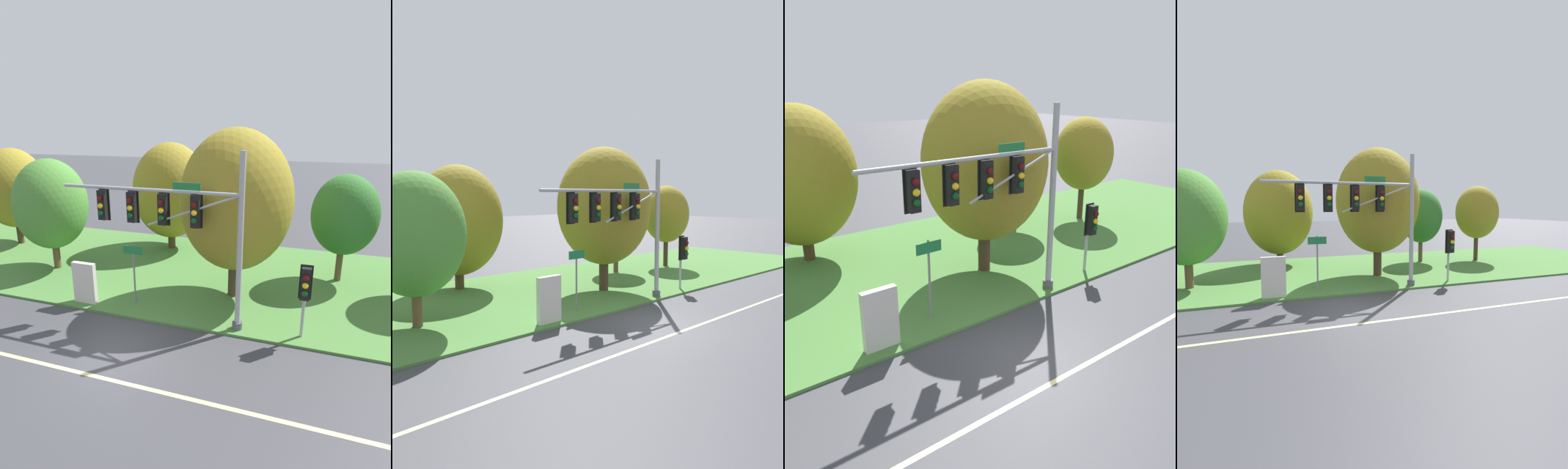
{
  "view_description": "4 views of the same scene",
  "coord_description": "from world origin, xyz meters",
  "views": [
    {
      "loc": [
        6.38,
        -9.7,
        7.78
      ],
      "look_at": [
        1.56,
        4.63,
        3.31
      ],
      "focal_mm": 28.0,
      "sensor_mm": 36.0,
      "label": 1
    },
    {
      "loc": [
        -14.67,
        -11.03,
        5.3
      ],
      "look_at": [
        0.18,
        4.23,
        3.4
      ],
      "focal_mm": 35.0,
      "sensor_mm": 36.0,
      "label": 2
    },
    {
      "loc": [
        -8.18,
        -8.18,
        7.64
      ],
      "look_at": [
        1.72,
        4.53,
        2.28
      ],
      "focal_mm": 35.0,
      "sensor_mm": 36.0,
      "label": 3
    },
    {
      "loc": [
        -3.52,
        -11.91,
        4.31
      ],
      "look_at": [
        2.01,
        3.94,
        2.8
      ],
      "focal_mm": 24.0,
      "sensor_mm": 36.0,
      "label": 4
    }
  ],
  "objects": [
    {
      "name": "lane_stripe",
      "position": [
        0.0,
        -1.2,
        0.0
      ],
      "size": [
        36.0,
        0.16,
        0.01
      ],
      "primitive_type": "cube",
      "color": "beige",
      "rests_on": "ground"
    },
    {
      "name": "ground_plane",
      "position": [
        0.0,
        0.0,
        0.0
      ],
      "size": [
        160.0,
        160.0,
        0.0
      ],
      "primitive_type": "plane",
      "color": "#3D3D42"
    },
    {
      "name": "info_kiosk",
      "position": [
        -3.16,
        3.05,
        1.04
      ],
      "size": [
        1.1,
        0.24,
        1.9
      ],
      "color": "beige",
      "rests_on": "grass_verge"
    },
    {
      "name": "route_sign_post",
      "position": [
        -1.01,
        3.73,
        1.9
      ],
      "size": [
        0.93,
        0.08,
        2.75
      ],
      "color": "slate",
      "rests_on": "grass_verge"
    },
    {
      "name": "tree_right_far",
      "position": [
        12.25,
        8.56,
        3.84
      ],
      "size": [
        3.25,
        3.25,
        5.79
      ],
      "color": "#423021",
      "rests_on": "grass_verge"
    },
    {
      "name": "pedestrian_signal_near_kerb",
      "position": [
        6.28,
        3.05,
        2.2
      ],
      "size": [
        0.46,
        0.55,
        2.93
      ],
      "color": "#9EA0A5",
      "rests_on": "grass_verge"
    },
    {
      "name": "tree_tall_centre",
      "position": [
        7.77,
        9.35,
        3.57
      ],
      "size": [
        3.23,
        3.23,
        5.5
      ],
      "color": "brown",
      "rests_on": "grass_verge"
    },
    {
      "name": "tree_behind_signpost",
      "position": [
        -2.45,
        11.65,
        3.86
      ],
      "size": [
        4.82,
        4.82,
        6.78
      ],
      "color": "#4C3823",
      "rests_on": "grass_verge"
    },
    {
      "name": "tree_mid_verge",
      "position": [
        3.01,
        5.92,
        4.64
      ],
      "size": [
        5.02,
        5.02,
        7.69
      ],
      "color": "#423021",
      "rests_on": "grass_verge"
    },
    {
      "name": "grass_verge",
      "position": [
        0.0,
        8.25,
        0.05
      ],
      "size": [
        48.0,
        11.5,
        0.1
      ],
      "primitive_type": "cube",
      "color": "#477A38",
      "rests_on": "ground"
    },
    {
      "name": "traffic_signal_mast",
      "position": [
        1.3,
        2.98,
        4.33
      ],
      "size": [
        7.67,
        0.49,
        6.9
      ],
      "color": "#9EA0A5",
      "rests_on": "grass_verge"
    },
    {
      "name": "tree_left_of_mast",
      "position": [
        -7.22,
        6.21,
        3.74
      ],
      "size": [
        3.91,
        3.91,
        6.1
      ],
      "color": "brown",
      "rests_on": "grass_verge"
    }
  ]
}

